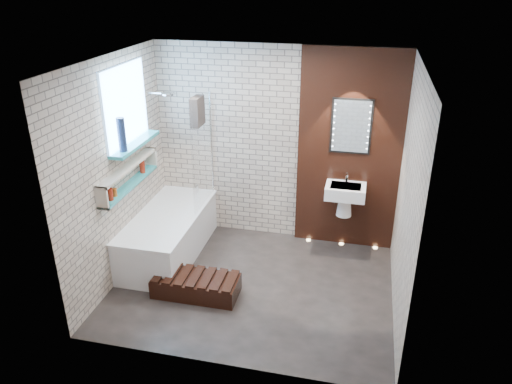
% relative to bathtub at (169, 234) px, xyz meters
% --- Properties ---
extents(ground, '(3.20, 3.20, 0.00)m').
position_rel_bathtub_xyz_m(ground, '(1.22, -0.45, -0.29)').
color(ground, black).
rests_on(ground, ground).
extents(room_shell, '(3.24, 3.20, 2.60)m').
position_rel_bathtub_xyz_m(room_shell, '(1.22, -0.45, 1.01)').
color(room_shell, '#A39181').
rests_on(room_shell, ground).
extents(walnut_panel, '(1.30, 0.06, 2.60)m').
position_rel_bathtub_xyz_m(walnut_panel, '(2.17, 0.82, 1.01)').
color(walnut_panel, black).
rests_on(walnut_panel, ground).
extents(clerestory_window, '(0.18, 1.00, 0.94)m').
position_rel_bathtub_xyz_m(clerestory_window, '(-0.34, -0.10, 1.61)').
color(clerestory_window, '#7FADE0').
rests_on(clerestory_window, room_shell).
extents(display_niche, '(0.14, 1.30, 0.26)m').
position_rel_bathtub_xyz_m(display_niche, '(-0.31, -0.30, 0.91)').
color(display_niche, teal).
rests_on(display_niche, room_shell).
extents(bathtub, '(0.79, 1.74, 0.70)m').
position_rel_bathtub_xyz_m(bathtub, '(0.00, 0.00, 0.00)').
color(bathtub, white).
rests_on(bathtub, ground).
extents(bath_screen, '(0.01, 0.78, 1.40)m').
position_rel_bathtub_xyz_m(bath_screen, '(0.35, 0.44, 0.99)').
color(bath_screen, white).
rests_on(bath_screen, bathtub).
extents(towel, '(0.10, 0.27, 0.35)m').
position_rel_bathtub_xyz_m(towel, '(0.35, 0.33, 1.56)').
color(towel, black).
rests_on(towel, bath_screen).
extents(shower_head, '(0.18, 0.18, 0.02)m').
position_rel_bathtub_xyz_m(shower_head, '(-0.08, 0.50, 1.71)').
color(shower_head, silver).
rests_on(shower_head, room_shell).
extents(washbasin, '(0.50, 0.36, 0.58)m').
position_rel_bathtub_xyz_m(washbasin, '(2.17, 0.62, 0.50)').
color(washbasin, white).
rests_on(washbasin, walnut_panel).
extents(led_mirror, '(0.50, 0.02, 0.70)m').
position_rel_bathtub_xyz_m(led_mirror, '(2.17, 0.78, 1.36)').
color(led_mirror, black).
rests_on(led_mirror, walnut_panel).
extents(walnut_step, '(0.97, 0.43, 0.22)m').
position_rel_bathtub_xyz_m(walnut_step, '(0.62, -0.75, -0.18)').
color(walnut_step, black).
rests_on(walnut_step, ground).
extents(niche_bottles, '(0.06, 0.88, 0.16)m').
position_rel_bathtub_xyz_m(niche_bottles, '(-0.31, -0.35, 0.88)').
color(niche_bottles, maroon).
rests_on(niche_bottles, display_niche).
extents(sill_vases, '(0.09, 0.09, 0.39)m').
position_rel_bathtub_xyz_m(sill_vases, '(-0.28, -0.41, 1.45)').
color(sill_vases, '#15203A').
rests_on(sill_vases, clerestory_window).
extents(floor_uplights, '(0.96, 0.06, 0.01)m').
position_rel_bathtub_xyz_m(floor_uplights, '(2.17, 0.75, -0.29)').
color(floor_uplights, '#FFD899').
rests_on(floor_uplights, ground).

